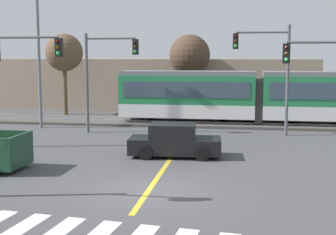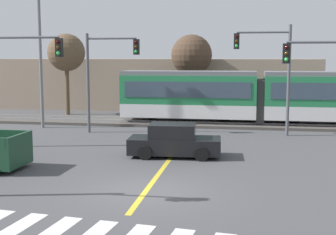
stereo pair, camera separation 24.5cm
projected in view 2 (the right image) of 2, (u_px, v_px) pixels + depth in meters
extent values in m
plane|color=#474749|center=(146.00, 191.00, 15.99)|extent=(200.00, 200.00, 0.00)
cube|color=#4C4742|center=(196.00, 123.00, 31.87)|extent=(120.00, 4.00, 0.18)
cube|color=#939399|center=(195.00, 122.00, 31.14)|extent=(120.00, 0.08, 0.10)
cube|color=#939399|center=(197.00, 119.00, 32.55)|extent=(120.00, 0.08, 0.10)
cube|color=silver|center=(189.00, 110.00, 31.83)|extent=(9.00, 2.60, 0.90)
cube|color=#237A47|center=(189.00, 89.00, 31.65)|extent=(9.00, 2.60, 1.90)
cube|color=#384756|center=(186.00, 90.00, 30.35)|extent=(8.28, 0.04, 1.04)
cube|color=slate|center=(189.00, 73.00, 31.51)|extent=(9.00, 2.39, 0.28)
cylinder|color=black|center=(225.00, 117.00, 31.49)|extent=(0.70, 0.20, 0.70)
cylinder|color=black|center=(153.00, 115.00, 32.29)|extent=(0.70, 0.20, 0.70)
cube|color=silver|center=(334.00, 112.00, 30.28)|extent=(9.00, 2.60, 0.90)
cube|color=#237A47|center=(335.00, 91.00, 30.10)|extent=(9.00, 2.60, 1.90)
cube|color=slate|center=(336.00, 74.00, 29.96)|extent=(9.00, 2.39, 0.28)
cylinder|color=black|center=(295.00, 118.00, 30.74)|extent=(0.70, 0.20, 0.70)
cube|color=#2D2D2D|center=(260.00, 101.00, 30.96)|extent=(0.50, 2.34, 2.80)
cube|color=silver|center=(12.00, 231.00, 12.37)|extent=(0.88, 2.85, 0.01)
cube|color=silver|center=(49.00, 235.00, 12.07)|extent=(0.88, 2.85, 0.01)
cube|color=gold|center=(172.00, 156.00, 21.75)|extent=(0.20, 16.72, 0.01)
cube|color=black|center=(175.00, 145.00, 21.52)|extent=(4.30, 1.95, 0.72)
cube|color=black|center=(173.00, 131.00, 21.44)|extent=(2.19, 1.65, 0.64)
cube|color=#384756|center=(194.00, 131.00, 21.33)|extent=(0.19, 1.43, 0.52)
cube|color=#384756|center=(174.00, 128.00, 22.21)|extent=(1.78, 0.15, 0.48)
cylinder|color=black|center=(203.00, 147.00, 22.25)|extent=(0.65, 0.26, 0.64)
cylinder|color=black|center=(201.00, 154.00, 20.57)|extent=(0.65, 0.26, 0.64)
cylinder|color=black|center=(150.00, 146.00, 22.51)|extent=(0.65, 0.26, 0.64)
cylinder|color=black|center=(145.00, 153.00, 20.83)|extent=(0.65, 0.26, 0.64)
cube|color=#193D28|center=(20.00, 139.00, 18.70)|extent=(0.16, 1.96, 0.36)
cylinder|color=black|center=(9.00, 155.00, 19.97)|extent=(0.81, 0.30, 0.80)
cylinder|color=#515459|center=(88.00, 83.00, 28.05)|extent=(0.18, 0.18, 5.94)
cylinder|color=#515459|center=(112.00, 38.00, 27.46)|extent=(3.00, 0.12, 0.12)
cube|color=black|center=(136.00, 47.00, 27.28)|extent=(0.32, 0.28, 0.90)
sphere|color=#360605|center=(136.00, 42.00, 27.10)|extent=(0.18, 0.18, 0.18)
sphere|color=#3A2706|center=(136.00, 47.00, 27.13)|extent=(0.18, 0.18, 0.18)
sphere|color=green|center=(136.00, 52.00, 27.17)|extent=(0.18, 0.18, 0.18)
cylinder|color=#515459|center=(20.00, 37.00, 22.84)|extent=(4.00, 0.12, 0.12)
cube|color=black|center=(59.00, 48.00, 22.57)|extent=(0.32, 0.28, 0.90)
sphere|color=#360605|center=(58.00, 42.00, 22.39)|extent=(0.18, 0.18, 0.18)
sphere|color=#3A2706|center=(58.00, 48.00, 22.43)|extent=(0.18, 0.18, 0.18)
sphere|color=green|center=(58.00, 53.00, 22.46)|extent=(0.18, 0.18, 0.18)
cylinder|color=#515459|center=(333.00, 42.00, 20.72)|extent=(4.00, 0.12, 0.12)
cube|color=black|center=(286.00, 54.00, 21.11)|extent=(0.32, 0.28, 0.90)
sphere|color=#360605|center=(287.00, 47.00, 20.93)|extent=(0.18, 0.18, 0.18)
sphere|color=#3A2706|center=(287.00, 54.00, 20.96)|extent=(0.18, 0.18, 0.18)
sphere|color=green|center=(286.00, 60.00, 21.00)|extent=(0.18, 0.18, 0.18)
cylinder|color=#515459|center=(289.00, 81.00, 26.82)|extent=(0.18, 0.18, 6.39)
cylinder|color=#515459|center=(263.00, 32.00, 26.71)|extent=(3.00, 0.12, 0.12)
cube|color=black|center=(237.00, 41.00, 27.02)|extent=(0.32, 0.28, 0.90)
sphere|color=#360605|center=(237.00, 36.00, 26.83)|extent=(0.18, 0.18, 0.18)
sphere|color=#3A2706|center=(237.00, 41.00, 26.87)|extent=(0.18, 0.18, 0.18)
sphere|color=green|center=(236.00, 46.00, 26.90)|extent=(0.18, 0.18, 0.18)
cylinder|color=slate|center=(40.00, 57.00, 29.73)|extent=(0.20, 0.20, 9.12)
cylinder|color=brown|center=(67.00, 87.00, 36.84)|extent=(0.32, 0.32, 4.30)
sphere|color=brown|center=(66.00, 52.00, 36.49)|extent=(2.93, 2.93, 2.93)
cylinder|color=brown|center=(191.00, 89.00, 36.79)|extent=(0.32, 0.32, 4.04)
sphere|color=#4C3828|center=(192.00, 55.00, 36.44)|extent=(3.20, 3.20, 3.20)
cube|color=gray|center=(156.00, 84.00, 41.63)|extent=(27.97, 6.00, 4.36)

